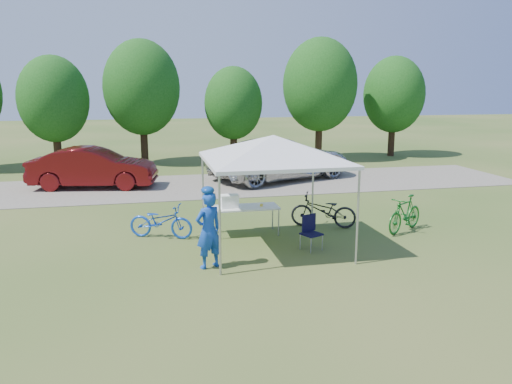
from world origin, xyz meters
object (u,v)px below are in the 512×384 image
bike_blue (161,221)px  bike_dark (323,211)px  folding_chair (310,229)px  cyclist (209,230)px  cooler (230,201)px  sedan (93,168)px  bike_green (405,214)px  minivan (281,158)px  folding_table (244,208)px

bike_blue → bike_dark: bearing=-67.1°
folding_chair → cyclist: bearing=172.2°
cooler → sedan: bearing=119.3°
bike_green → bike_dark: 2.17m
cooler → sedan: size_ratio=0.10×
cyclist → minivan: 10.73m
folding_table → bike_green: (4.27, -0.66, -0.22)m
cyclist → bike_blue: bearing=-93.2°
folding_table → bike_dark: 2.29m
cooler → cyclist: cyclist is taller
sedan → folding_table: bearing=-139.0°
cyclist → sedan: bearing=-95.6°
bike_dark → sedan: bearing=-112.0°
bike_blue → cyclist: bearing=-136.5°
bike_blue → minivan: bearing=-12.6°
bike_green → sedan: bearing=-164.7°
cooler → minivan: 8.32m
bike_green → minivan: (-1.23, 8.24, 0.39)m
folding_table → folding_chair: (1.32, -1.51, -0.22)m
minivan → cyclist: bearing=135.4°
folding_table → sedan: (-4.44, 7.24, 0.09)m
bike_blue → cooler: bearing=-72.4°
folding_chair → sedan: size_ratio=0.18×
bike_dark → cooler: bearing=-61.5°
folding_chair → sedan: (-5.76, 8.75, 0.31)m
bike_blue → sedan: bearing=40.3°
minivan → folding_chair: bearing=148.0°
folding_table → bike_dark: size_ratio=1.01×
bike_green → minivan: minivan is taller
bike_blue → bike_green: bearing=-74.9°
minivan → sedan: minivan is taller
folding_chair → bike_blue: (-3.47, 1.66, -0.04)m
folding_table → bike_blue: size_ratio=1.08×
minivan → folding_table: bearing=136.8°
folding_table → bike_green: bike_green is taller
cyclist → sedan: cyclist is taller
folding_table → cyclist: size_ratio=1.09×
sedan → bike_dark: bearing=-127.0°
bike_dark → cyclist: bearing=-30.4°
bike_blue → bike_green: bike_green is taller
cyclist → cooler: bearing=-134.6°
cyclist → bike_dark: 4.27m
cooler → bike_green: (4.65, -0.66, -0.43)m
minivan → sedan: bearing=71.3°
cooler → bike_green: size_ratio=0.29×
folding_table → minivan: 8.17m
cooler → bike_blue: 1.84m
cooler → minivan: (3.42, 7.58, -0.04)m
cooler → cyclist: size_ratio=0.28×
bike_green → bike_blue: bearing=-129.7°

